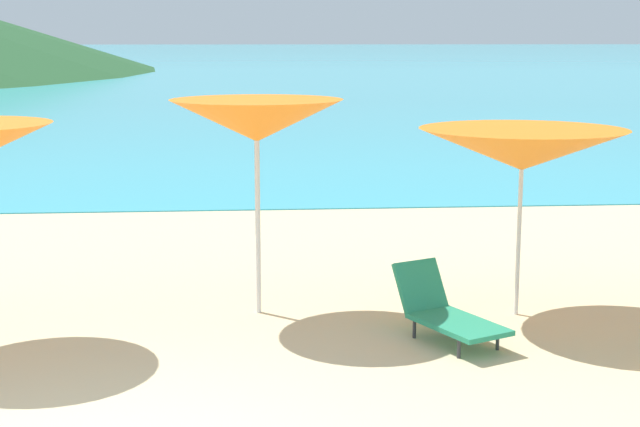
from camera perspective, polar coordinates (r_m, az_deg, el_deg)
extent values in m
cube|color=beige|center=(16.42, -8.74, -0.64)|extent=(50.00, 100.00, 0.30)
cube|color=#38B7CC|center=(236.48, -5.01, 9.72)|extent=(650.00, 440.00, 0.02)
cylinder|color=silver|center=(10.31, -3.76, 0.03)|extent=(0.06, 0.06, 2.23)
cone|color=orange|center=(10.18, -3.83, 5.59)|extent=(2.00, 2.00, 0.45)
sphere|color=silver|center=(10.17, -3.84, 6.39)|extent=(0.07, 0.07, 0.07)
cylinder|color=silver|center=(10.47, 11.86, -0.86)|extent=(0.05, 0.05, 1.93)
cone|color=orange|center=(10.34, 12.04, 3.78)|extent=(2.40, 2.40, 0.44)
sphere|color=silver|center=(10.32, 12.07, 4.56)|extent=(0.07, 0.07, 0.07)
cube|color=#268C66|center=(9.49, 8.32, -6.58)|extent=(0.95, 1.16, 0.05)
cube|color=#268C66|center=(9.91, 6.05, -4.35)|extent=(0.61, 0.50, 0.50)
cylinder|color=#333338|center=(9.16, 8.33, -8.01)|extent=(0.04, 0.04, 0.19)
cylinder|color=#333338|center=(9.45, 10.61, -7.50)|extent=(0.04, 0.04, 0.19)
cylinder|color=#333338|center=(9.70, 5.68, -6.90)|extent=(0.04, 0.04, 0.19)
cylinder|color=#333338|center=(9.97, 7.91, -6.45)|extent=(0.04, 0.04, 0.19)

